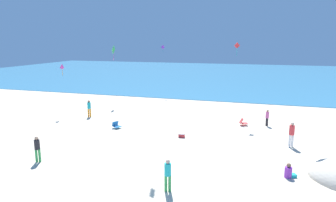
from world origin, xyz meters
TOP-DOWN VIEW (x-y plane):
  - ground_plane at (0.00, 10.00)m, footprint 120.00×120.00m
  - ocean_water at (0.00, 50.97)m, footprint 120.00×60.00m
  - beach_chair_far_left at (4.84, 11.43)m, footprint 0.77×0.68m
  - beach_chair_near_camera at (-5.21, 7.55)m, footprint 0.84×0.81m
  - cooler_box at (0.58, 6.81)m, footprint 0.48×0.34m
  - person_0 at (6.80, 11.84)m, footprint 0.38×0.38m
  - person_1 at (-6.52, -0.15)m, footprint 0.45×0.45m
  - person_2 at (-9.34, 10.18)m, footprint 0.38×0.38m
  - person_3 at (7.66, 1.97)m, footprint 0.72×0.59m
  - person_4 at (1.93, -1.29)m, footprint 0.41×0.41m
  - person_5 at (8.23, 6.92)m, footprint 0.46×0.46m
  - kite_red at (3.96, 12.87)m, footprint 0.47×0.31m
  - kite_magenta at (-12.23, 10.44)m, footprint 0.64×0.64m
  - kite_green at (-9.80, 16.52)m, footprint 0.18×0.97m
  - kite_purple at (-6.29, 23.74)m, footprint 0.55×0.13m

SIDE VIEW (x-z plane):
  - ground_plane at x=0.00m, z-range 0.00..0.00m
  - ocean_water at x=0.00m, z-range 0.00..0.05m
  - cooler_box at x=0.58m, z-range 0.00..0.29m
  - beach_chair_near_camera at x=-5.21m, z-range -0.03..0.52m
  - beach_chair_far_left at x=4.84m, z-range -0.03..0.59m
  - person_3 at x=7.66m, z-range -0.11..0.70m
  - person_0 at x=6.80m, z-range 0.11..1.51m
  - person_1 at x=-6.52m, z-range 0.12..1.73m
  - person_2 at x=-9.34m, z-range 0.12..1.74m
  - person_4 at x=1.93m, z-range 0.13..1.77m
  - person_5 at x=8.23m, z-range 0.14..1.90m
  - kite_magenta at x=-12.23m, z-range 4.16..5.39m
  - kite_green at x=-9.80m, z-range 5.30..6.95m
  - kite_purple at x=-6.29m, z-range 5.86..6.76m
  - kite_red at x=3.96m, z-range 6.10..7.26m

